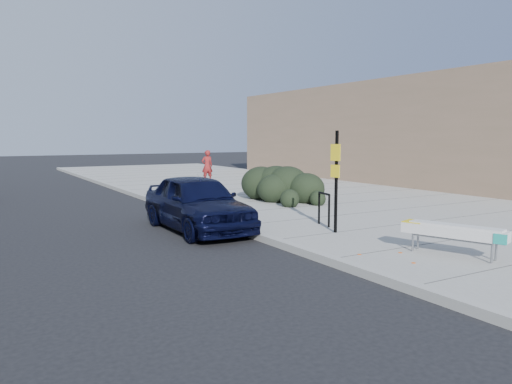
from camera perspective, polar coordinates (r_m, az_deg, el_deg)
ground at (r=11.24m, az=2.54°, el=-6.20°), size 120.00×120.00×0.00m
sidewalk_near at (r=18.48m, az=8.72°, el=-1.07°), size 11.20×50.00×0.15m
curb_near at (r=15.59m, az=-7.49°, el=-2.39°), size 0.22×50.00×0.17m
bench at (r=10.34m, az=21.62°, el=-4.26°), size 1.01×2.00×0.59m
bike_rack at (r=12.98m, az=7.78°, el=-1.56°), size 0.15×0.58×0.86m
sign_post at (r=11.97m, az=9.12°, el=1.94°), size 0.12×0.28×2.43m
hedge at (r=18.07m, az=3.27°, el=1.25°), size 3.15×4.08×1.37m
sedan_navy at (r=13.04m, az=-6.74°, el=-1.20°), size 1.78×4.34×1.47m
pedestrian at (r=25.47m, az=-5.60°, el=2.98°), size 0.61×0.43×1.61m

